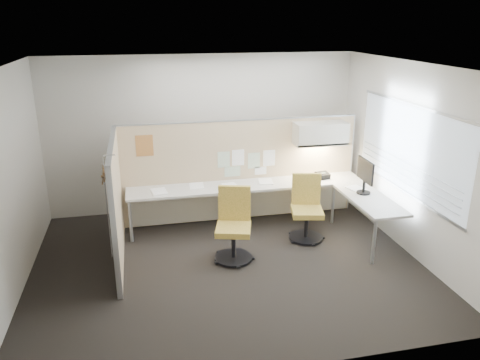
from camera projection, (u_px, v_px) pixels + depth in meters
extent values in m
cube|color=black|center=(227.00, 264.00, 6.79)|extent=(5.50, 4.50, 0.01)
cube|color=white|center=(225.00, 66.00, 5.87)|extent=(5.50, 4.50, 0.01)
cube|color=beige|center=(203.00, 134.00, 8.40)|extent=(5.50, 0.02, 2.80)
cube|color=beige|center=(273.00, 247.00, 4.25)|extent=(5.50, 0.02, 2.80)
cube|color=beige|center=(8.00, 187.00, 5.77)|extent=(0.02, 4.50, 2.80)
cube|color=beige|center=(410.00, 159.00, 6.89)|extent=(0.02, 4.50, 2.80)
cube|color=#A5B4C0|center=(409.00, 150.00, 6.83)|extent=(0.01, 2.80, 1.30)
cube|color=tan|center=(241.00, 171.00, 8.09)|extent=(4.10, 0.06, 1.75)
cube|color=tan|center=(117.00, 203.00, 6.65)|extent=(0.06, 2.20, 1.75)
cube|color=beige|center=(248.00, 186.00, 7.85)|extent=(4.00, 0.60, 0.04)
cube|color=beige|center=(370.00, 200.00, 7.24)|extent=(0.60, 1.47, 0.04)
cube|color=beige|center=(244.00, 200.00, 8.22)|extent=(3.90, 0.02, 0.64)
cylinder|color=#A5A8AA|center=(131.00, 222.00, 7.34)|extent=(0.05, 0.05, 0.69)
cylinder|color=#A5A8AA|center=(374.00, 242.00, 6.68)|extent=(0.05, 0.05, 0.69)
cylinder|color=#A5A8AA|center=(333.00, 204.00, 8.03)|extent=(0.05, 0.05, 0.69)
cube|color=beige|center=(320.00, 134.00, 7.96)|extent=(0.90, 0.36, 0.38)
cube|color=#FFEABF|center=(320.00, 145.00, 8.03)|extent=(0.60, 0.06, 0.02)
cube|color=#8CBF8C|center=(224.00, 160.00, 7.92)|extent=(0.21, 0.00, 0.28)
cube|color=white|center=(238.00, 158.00, 7.97)|extent=(0.21, 0.00, 0.28)
cube|color=#8CBF8C|center=(254.00, 161.00, 8.05)|extent=(0.21, 0.00, 0.28)
cube|color=white|center=(269.00, 158.00, 8.09)|extent=(0.21, 0.00, 0.28)
cube|color=#8CBF8C|center=(232.00, 171.00, 8.02)|extent=(0.28, 0.00, 0.18)
cube|color=white|center=(261.00, 171.00, 8.13)|extent=(0.21, 0.00, 0.14)
cube|color=orange|center=(144.00, 146.00, 7.55)|extent=(0.28, 0.00, 0.35)
cylinder|color=black|center=(234.00, 258.00, 6.88)|extent=(0.56, 0.56, 0.03)
cylinder|color=black|center=(233.00, 245.00, 6.81)|extent=(0.06, 0.06, 0.43)
cube|color=#EDBF58|center=(233.00, 229.00, 6.73)|extent=(0.61, 0.61, 0.09)
cube|color=#EDBF58|center=(234.00, 203.00, 6.85)|extent=(0.47, 0.19, 0.54)
cylinder|color=black|center=(306.00, 237.00, 7.52)|extent=(0.54, 0.54, 0.03)
cylinder|color=black|center=(306.00, 226.00, 7.46)|extent=(0.06, 0.06, 0.42)
cube|color=#EDBF58|center=(307.00, 212.00, 7.38)|extent=(0.57, 0.57, 0.08)
cube|color=#EDBF58|center=(306.00, 189.00, 7.49)|extent=(0.46, 0.17, 0.52)
cylinder|color=black|center=(363.00, 192.00, 7.43)|extent=(0.22, 0.22, 0.02)
cylinder|color=black|center=(364.00, 187.00, 7.40)|extent=(0.04, 0.04, 0.20)
cube|color=black|center=(365.00, 170.00, 7.31)|extent=(0.05, 0.53, 0.35)
cube|color=black|center=(365.00, 170.00, 7.31)|extent=(0.02, 0.48, 0.31)
cube|color=black|center=(323.00, 176.00, 8.12)|extent=(0.23, 0.22, 0.12)
cylinder|color=black|center=(318.00, 174.00, 8.11)|extent=(0.06, 0.17, 0.04)
cube|color=black|center=(304.00, 176.00, 8.17)|extent=(0.14, 0.06, 0.05)
cube|color=black|center=(316.00, 177.00, 8.12)|extent=(0.11, 0.09, 0.06)
cube|color=silver|center=(109.00, 155.00, 5.74)|extent=(0.14, 0.02, 0.02)
cylinder|color=silver|center=(104.00, 162.00, 5.76)|extent=(0.02, 0.02, 0.14)
cube|color=#AD7F4C|center=(105.00, 172.00, 5.80)|extent=(0.02, 0.42, 0.12)
cube|color=#AD7F4C|center=(103.00, 175.00, 5.83)|extent=(0.02, 0.42, 0.12)
cube|color=#B7B4C0|center=(108.00, 219.00, 5.95)|extent=(0.01, 0.07, 1.06)
cube|color=white|center=(159.00, 192.00, 7.47)|extent=(0.27, 0.33, 0.03)
cube|color=white|center=(197.00, 186.00, 7.75)|extent=(0.25, 0.31, 0.02)
cube|color=white|center=(230.00, 187.00, 7.68)|extent=(0.27, 0.33, 0.04)
cube|color=white|center=(266.00, 182.00, 7.95)|extent=(0.27, 0.33, 0.01)
cube|color=white|center=(357.00, 189.00, 7.60)|extent=(0.31, 0.35, 0.02)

